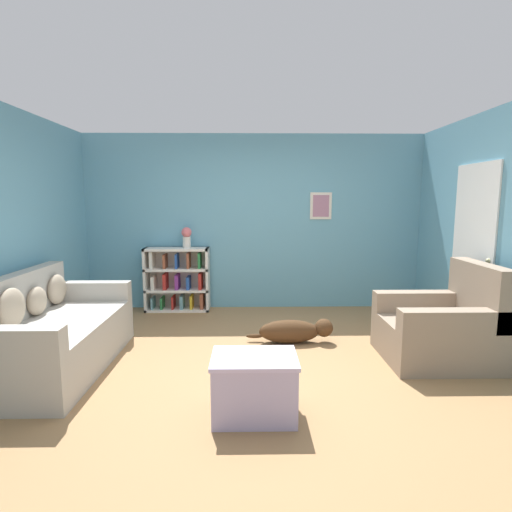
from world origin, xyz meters
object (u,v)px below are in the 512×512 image
object	(u,v)px
couch	(49,335)
bookshelf	(178,280)
coffee_table	(254,384)
vase	(187,236)
recliner_chair	(442,328)
dog	(295,331)

from	to	relation	value
couch	bookshelf	size ratio (longest dim) A/B	1.96
coffee_table	vase	size ratio (longest dim) A/B	2.12
couch	recliner_chair	distance (m)	3.94
bookshelf	coffee_table	distance (m)	3.19
recliner_chair	vase	world-z (taller)	vase
couch	coffee_table	size ratio (longest dim) A/B	2.86
dog	vase	bearing A→B (deg)	135.84
coffee_table	dog	bearing A→B (deg)	72.76
coffee_table	bookshelf	bearing A→B (deg)	110.25
vase	dog	bearing A→B (deg)	-44.16
couch	coffee_table	world-z (taller)	couch
recliner_chair	coffee_table	distance (m)	2.22
couch	recliner_chair	bearing A→B (deg)	2.30
dog	coffee_table	bearing A→B (deg)	-107.24
recliner_chair	dog	xyz separation A→B (m)	(-1.46, 0.51, -0.20)
recliner_chair	coffee_table	world-z (taller)	recliner_chair
coffee_table	vase	xyz separation A→B (m)	(-0.95, 2.97, 0.86)
coffee_table	couch	bearing A→B (deg)	155.55
couch	coffee_table	bearing A→B (deg)	-24.45
recliner_chair	dog	size ratio (longest dim) A/B	1.04
vase	couch	bearing A→B (deg)	-116.57
recliner_chair	coffee_table	xyz separation A→B (m)	(-1.95, -1.06, -0.08)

